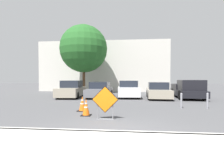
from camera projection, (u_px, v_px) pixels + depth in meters
name	position (u px, v px, depth m)	size (l,w,h in m)	color
ground_plane	(124.00, 98.00, 15.19)	(96.00, 96.00, 0.00)	#4C4C4F
sidewalk_strip	(109.00, 156.00, 3.69)	(29.44, 3.11, 0.14)	beige
curb_lip	(115.00, 133.00, 5.24)	(29.44, 0.20, 0.14)	beige
road_closed_sign	(105.00, 102.00, 7.27)	(1.12, 0.20, 1.41)	black
traffic_cone_nearest	(86.00, 107.00, 8.10)	(0.45, 0.45, 0.79)	black
traffic_cone_second	(82.00, 104.00, 9.25)	(0.51, 0.51, 0.79)	black
parked_car_nearest	(72.00, 90.00, 16.23)	(2.09, 4.48, 1.56)	#A39984
parked_car_second	(100.00, 90.00, 16.19)	(2.02, 4.49, 1.42)	slate
parked_car_third	(128.00, 90.00, 16.29)	(2.06, 4.26, 1.54)	silver
parked_car_fourth	(158.00, 91.00, 15.43)	(2.14, 4.62, 1.41)	#A39984
pickup_truck	(188.00, 90.00, 15.27)	(2.29, 5.21, 1.61)	black
bollard_nearest	(181.00, 100.00, 10.12)	(0.12, 0.12, 0.89)	gray
bollard_second	(207.00, 100.00, 9.98)	(0.12, 0.12, 0.92)	gray
building_facade_backdrop	(105.00, 67.00, 25.80)	(17.80, 5.00, 6.87)	beige
street_tree_behind_lot	(84.00, 49.00, 20.29)	(5.49, 5.49, 7.95)	#513823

